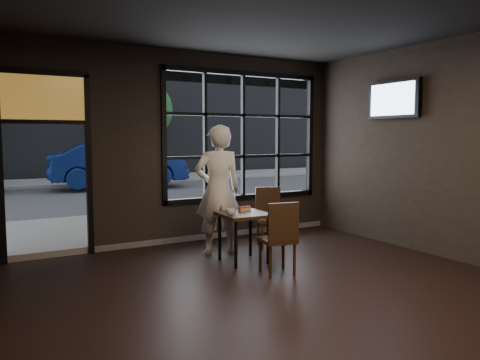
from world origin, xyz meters
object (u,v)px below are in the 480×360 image
man (218,190)px  navy_car (119,164)px  chair_near (277,237)px  cafe_table (244,237)px

man → navy_car: 9.74m
navy_car → man: bearing=-179.6°
navy_car → chair_near: bearing=-177.8°
cafe_table → navy_car: (0.98, 10.27, 0.50)m
chair_near → cafe_table: bearing=-73.2°
man → cafe_table: bearing=113.4°
cafe_table → man: size_ratio=0.36×
cafe_table → chair_near: 0.74m
man → navy_car: (1.09, 9.68, -0.12)m
cafe_table → man: 0.87m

